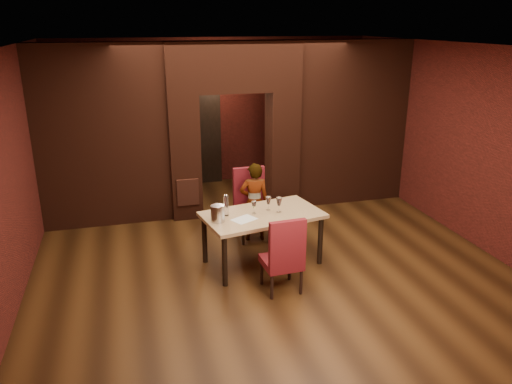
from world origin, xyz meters
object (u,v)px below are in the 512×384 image
wine_glass_a (254,208)px  wine_glass_c (279,205)px  chair_far (253,205)px  person_seated (254,202)px  potted_plant (284,219)px  chair_near (281,253)px  wine_glass_b (268,204)px  wine_bucket (218,214)px  water_bottle (226,205)px  dining_table (262,238)px

wine_glass_a → wine_glass_c: size_ratio=0.83×
chair_far → person_seated: (0.02, -0.05, 0.07)m
potted_plant → chair_near: bearing=-109.4°
chair_far → potted_plant: 0.76m
person_seated → wine_glass_b: 0.82m
potted_plant → chair_far: bearing=-163.8°
chair_far → chair_near: 1.77m
wine_glass_a → chair_near: bearing=-79.5°
chair_near → wine_glass_a: chair_near is taller
wine_glass_a → potted_plant: 1.55m
wine_glass_b → wine_bucket: bearing=-163.8°
chair_near → wine_bucket: (-0.74, 0.69, 0.38)m
wine_glass_b → wine_glass_c: 0.18m
wine_glass_b → water_bottle: (-0.66, -0.04, 0.05)m
dining_table → chair_near: size_ratio=1.57×
wine_glass_a → wine_glass_c: bearing=-6.8°
potted_plant → person_seated: bearing=-159.0°
chair_near → wine_bucket: bearing=-46.5°
wine_glass_c → water_bottle: water_bottle is taller
water_bottle → dining_table: bearing=-6.7°
wine_glass_c → wine_glass_a: bearing=173.2°
person_seated → potted_plant: 0.80m
chair_near → potted_plant: chair_near is taller
chair_far → wine_glass_a: (-0.22, -0.91, 0.31)m
chair_near → potted_plant: size_ratio=2.58×
wine_glass_a → water_bottle: bearing=174.4°
wine_bucket → dining_table: bearing=11.3°
chair_far → water_bottle: 1.14m
chair_near → person_seated: bearing=-95.7°
person_seated → wine_glass_c: (0.14, -0.90, 0.26)m
wine_bucket → wine_glass_a: bearing=15.7°
chair_far → wine_glass_a: bearing=-104.9°
chair_near → person_seated: size_ratio=0.82×
chair_near → wine_glass_a: (-0.16, 0.86, 0.36)m
wine_glass_c → water_bottle: size_ratio=0.73×
person_seated → water_bottle: size_ratio=4.20×
wine_glass_a → wine_bucket: size_ratio=0.79×
wine_glass_b → dining_table: bearing=-140.9°
dining_table → chair_far: bearing=73.6°
person_seated → chair_far: bearing=-66.6°
wine_glass_b → wine_glass_c: bearing=-43.9°
wine_glass_a → wine_glass_b: wine_glass_b is taller
wine_glass_c → water_bottle: bearing=173.8°
chair_near → wine_glass_c: chair_near is taller
chair_far → wine_glass_b: size_ratio=5.60×
water_bottle → chair_near: bearing=-57.5°
chair_far → wine_glass_c: (0.16, -0.96, 0.33)m
water_bottle → potted_plant: 1.81m
dining_table → wine_bucket: (-0.70, -0.14, 0.53)m
dining_table → water_bottle: 0.78m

